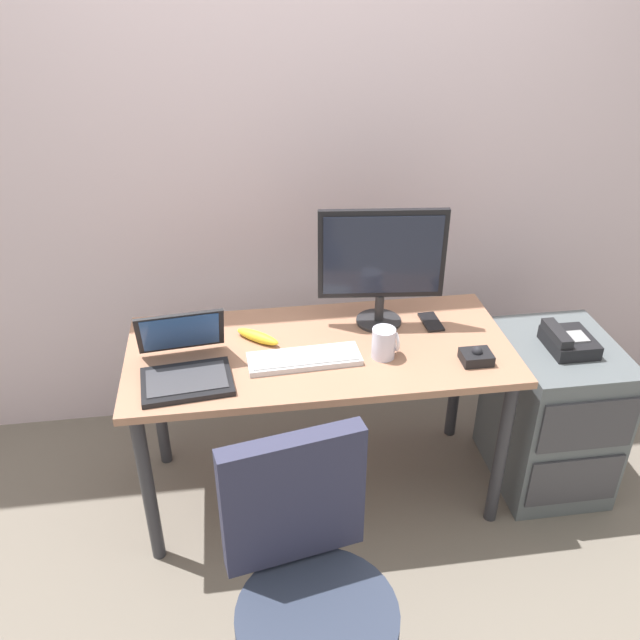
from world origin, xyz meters
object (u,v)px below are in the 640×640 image
desk_phone (568,341)px  keyboard (304,358)px  file_cabinet (551,413)px  cell_phone (431,322)px  monitor_main (382,261)px  office_chair (310,613)px  trackball_mouse (476,356)px  coffee_mug (384,343)px  banana (258,337)px  laptop (185,363)px

desk_phone → keyboard: (-1.03, -0.02, 0.03)m
file_cabinet → cell_phone: cell_phone is taller
monitor_main → cell_phone: bearing=-9.5°
office_chair → trackball_mouse: bearing=46.4°
file_cabinet → keyboard: 1.11m
cell_phone → keyboard: bearing=-161.6°
keyboard → monitor_main: bearing=35.6°
keyboard → cell_phone: size_ratio=2.93×
coffee_mug → office_chair: bearing=-114.9°
desk_phone → office_chair: (-1.12, -0.85, -0.26)m
desk_phone → monitor_main: 0.79m
file_cabinet → trackball_mouse: (-0.42, -0.13, 0.41)m
desk_phone → banana: same height
trackball_mouse → cell_phone: trackball_mouse is taller
cell_phone → file_cabinet: bearing=-20.2°
monitor_main → trackball_mouse: (0.29, -0.33, -0.25)m
keyboard → coffee_mug: (0.29, -0.01, 0.05)m
desk_phone → trackball_mouse: 0.43m
cell_phone → coffee_mug: bearing=-141.3°
file_cabinet → coffee_mug: bearing=-176.6°
file_cabinet → desk_phone: size_ratio=3.32×
cell_phone → banana: bearing=-179.1°
file_cabinet → trackball_mouse: 0.60m
laptop → banana: 0.33m
file_cabinet → office_chair: office_chair is taller
keyboard → cell_phone: (0.53, 0.20, -0.01)m
laptop → coffee_mug: size_ratio=3.04×
office_chair → trackball_mouse: (0.71, 0.74, 0.30)m
laptop → trackball_mouse: 1.04m
office_chair → banana: (-0.07, 0.99, 0.30)m
desk_phone → coffee_mug: size_ratio=1.71×
desk_phone → monitor_main: monitor_main is taller
office_chair → coffee_mug: (0.38, 0.82, 0.34)m
cell_phone → monitor_main: bearing=168.3°
office_chair → desk_phone: bearing=37.3°
desk_phone → office_chair: bearing=-142.7°
monitor_main → coffee_mug: monitor_main is taller
trackball_mouse → keyboard: bearing=171.7°
desk_phone → monitor_main: bearing=162.9°
keyboard → banana: 0.23m
laptop → banana: laptop is taller
file_cabinet → laptop: 1.53m
monitor_main → laptop: bearing=-161.1°
file_cabinet → cell_phone: 0.66m
desk_phone → office_chair: office_chair is taller
keyboard → laptop: 0.43m
monitor_main → banana: (-0.49, -0.07, -0.25)m
keyboard → coffee_mug: size_ratio=3.57×
desk_phone → coffee_mug: (-0.74, -0.03, 0.08)m
file_cabinet → trackball_mouse: size_ratio=6.03×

